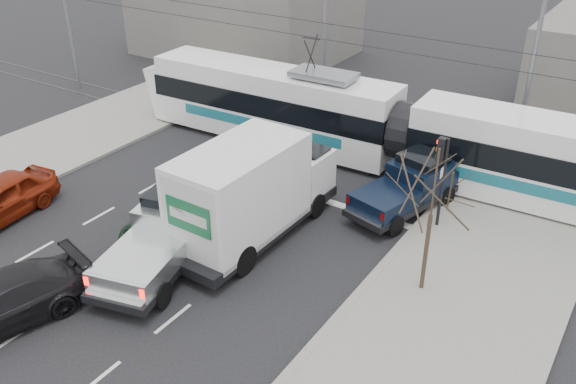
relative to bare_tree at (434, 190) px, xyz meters
The scene contains 14 objects.
ground 8.85m from the bare_tree, 161.79° to the right, with size 120.00×120.00×0.00m, color black.
sidewalk_right 4.69m from the bare_tree, 60.75° to the right, with size 6.00×60.00×0.15m, color gray.
rails 11.33m from the bare_tree, 135.38° to the left, with size 60.00×1.60×0.03m, color #33302D.
building_left 29.11m from the bare_tree, 137.92° to the left, with size 14.00×10.00×6.00m, color #68635E.
bare_tree is the anchor object (origin of this frame).
traffic_signal 4.28m from the bare_tree, 105.76° to the left, with size 0.44×0.44×3.60m.
street_lamp_near 11.58m from the bare_tree, 91.42° to the left, with size 2.38×0.25×9.00m.
street_lamp_far 17.97m from the bare_tree, 131.12° to the left, with size 2.38×0.25×9.00m.
catenary 10.68m from the bare_tree, 135.38° to the left, with size 60.00×0.20×7.00m.
tram 8.96m from the bare_tree, 118.16° to the left, with size 26.67×3.66×5.43m.
silver_pickup 9.12m from the bare_tree, 159.31° to the right, with size 3.70×6.81×2.35m.
box_truck 6.86m from the bare_tree, behind, with size 2.81×7.74×3.84m.
navy_pickup 6.04m from the bare_tree, 117.76° to the left, with size 3.17×5.54×2.20m.
green_car 9.95m from the bare_tree, 169.33° to the right, with size 2.37×5.13×1.43m, color black.
Camera 1 is at (12.67, -13.32, 12.52)m, focal length 38.00 mm.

